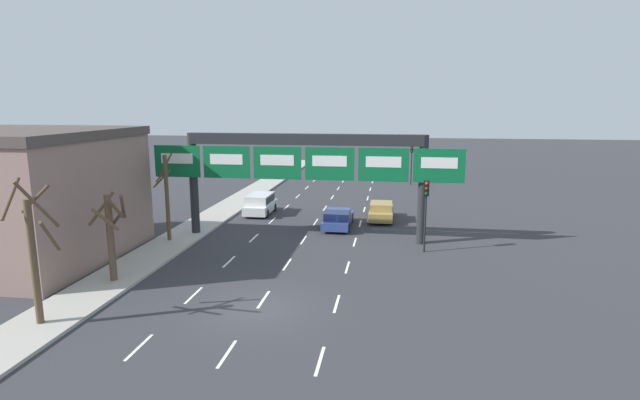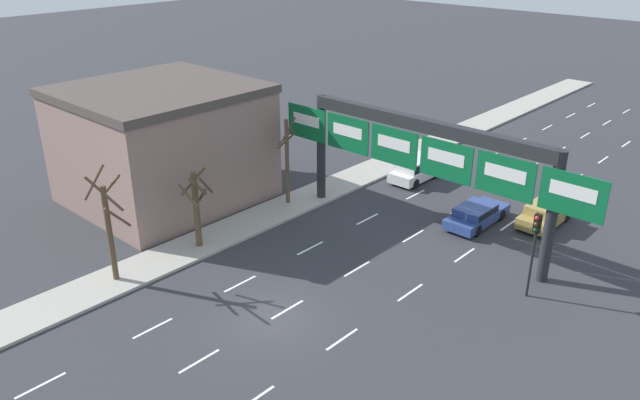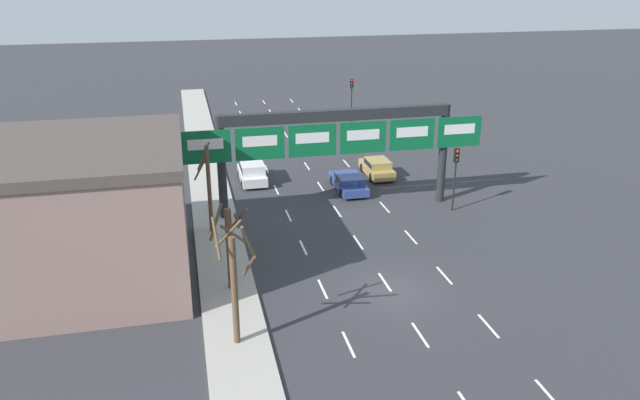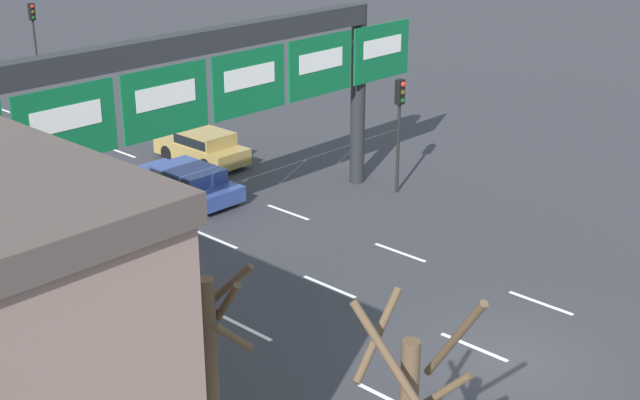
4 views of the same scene
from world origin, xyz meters
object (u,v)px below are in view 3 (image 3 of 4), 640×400
at_px(car_gold, 377,167).
at_px(tree_bare_closest, 208,185).
at_px(tree_bare_third, 230,242).
at_px(suv_white, 252,171).
at_px(traffic_light_mid_block, 456,166).
at_px(tree_bare_second, 235,280).
at_px(sign_gantry, 337,135).
at_px(traffic_light_near_gantry, 352,91).
at_px(car_blue, 349,182).

bearing_deg(car_gold, tree_bare_closest, -148.62).
bearing_deg(car_gold, tree_bare_third, -129.20).
relative_size(suv_white, traffic_light_mid_block, 0.97).
height_order(traffic_light_mid_block, tree_bare_second, tree_bare_second).
bearing_deg(suv_white, sign_gantry, -54.99).
height_order(car_gold, tree_bare_second, tree_bare_second).
xyz_separation_m(suv_white, traffic_light_near_gantry, (12.25, 16.50, 2.26)).
bearing_deg(sign_gantry, car_gold, 51.83).
bearing_deg(car_blue, tree_bare_closest, -151.92).
distance_m(traffic_light_mid_block, tree_bare_closest, 15.88).
bearing_deg(traffic_light_near_gantry, sign_gantry, -107.76).
bearing_deg(suv_white, tree_bare_second, -98.57).
bearing_deg(car_gold, traffic_light_mid_block, -70.77).
xyz_separation_m(traffic_light_near_gantry, tree_bare_closest, (-15.84, -25.27, -0.08)).
bearing_deg(traffic_light_near_gantry, suv_white, -126.60).
distance_m(sign_gantry, tree_bare_closest, 8.84).
bearing_deg(car_blue, sign_gantry, -117.28).
relative_size(car_gold, traffic_light_mid_block, 0.96).
xyz_separation_m(sign_gantry, tree_bare_third, (-7.76, -9.29, -2.53)).
height_order(sign_gantry, car_gold, sign_gantry).
bearing_deg(tree_bare_third, car_blue, 53.21).
relative_size(sign_gantry, traffic_light_mid_block, 4.61).
xyz_separation_m(car_gold, traffic_light_near_gantry, (2.71, 17.26, 2.41)).
relative_size(car_gold, traffic_light_near_gantry, 0.93).
height_order(car_gold, traffic_light_mid_block, traffic_light_mid_block).
distance_m(traffic_light_near_gantry, tree_bare_second, 40.59).
bearing_deg(traffic_light_mid_block, tree_bare_closest, -179.50).
distance_m(traffic_light_mid_block, tree_bare_third, 17.01).
bearing_deg(traffic_light_mid_block, car_blue, 137.29).
xyz_separation_m(traffic_light_near_gantry, traffic_light_mid_block, (0.04, -25.13, -0.08)).
distance_m(suv_white, tree_bare_third, 16.48).
distance_m(traffic_light_near_gantry, traffic_light_mid_block, 25.13).
height_order(car_blue, tree_bare_closest, tree_bare_closest).
height_order(car_blue, tree_bare_third, tree_bare_third).
bearing_deg(traffic_light_near_gantry, car_gold, -98.91).
xyz_separation_m(car_blue, traffic_light_near_gantry, (5.68, 19.85, 2.48)).
bearing_deg(sign_gantry, suv_white, 125.01).
bearing_deg(tree_bare_closest, car_gold, 31.38).
relative_size(car_blue, tree_bare_second, 0.81).
bearing_deg(traffic_light_mid_block, traffic_light_near_gantry, 90.10).
distance_m(car_gold, car_blue, 3.95).
relative_size(traffic_light_mid_block, tree_bare_closest, 0.78).
distance_m(car_blue, tree_bare_third, 16.06).
height_order(sign_gantry, traffic_light_mid_block, sign_gantry).
relative_size(traffic_light_near_gantry, tree_bare_closest, 0.80).
height_order(car_gold, tree_bare_closest, tree_bare_closest).
distance_m(car_gold, traffic_light_near_gantry, 17.64).
xyz_separation_m(sign_gantry, tree_bare_second, (-7.95, -14.22, -2.02)).
relative_size(car_gold, tree_bare_third, 0.94).
bearing_deg(traffic_light_near_gantry, tree_bare_closest, -122.08).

